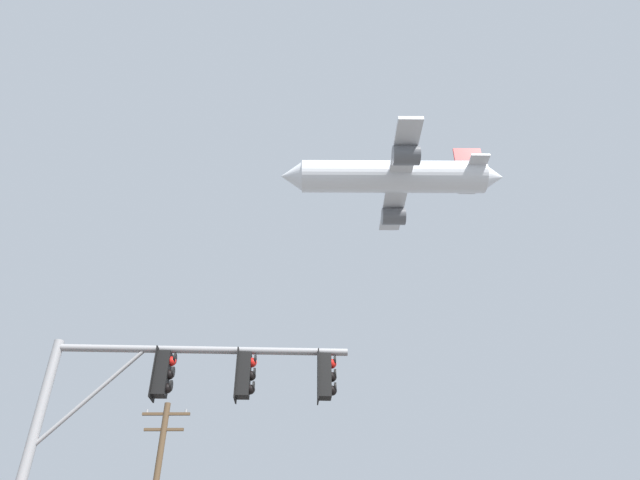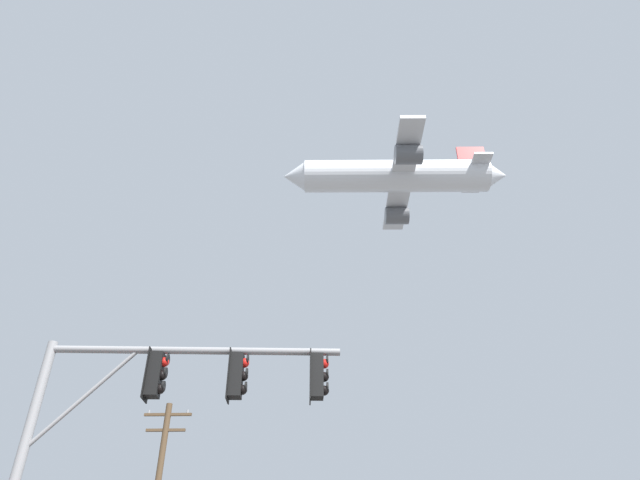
# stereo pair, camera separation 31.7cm
# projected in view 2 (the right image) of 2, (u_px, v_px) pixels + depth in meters

# --- Properties ---
(signal_pole_near) EXTENTS (6.06, 0.64, 6.10)m
(signal_pole_near) POSITION_uv_depth(u_px,v_px,m) (158.00, 410.00, 10.75)
(signal_pole_near) COLOR gray
(signal_pole_near) RESTS_ON ground
(airplane) EXTENTS (19.91, 15.39, 5.46)m
(airplane) POSITION_uv_depth(u_px,v_px,m) (396.00, 177.00, 49.01)
(airplane) COLOR white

